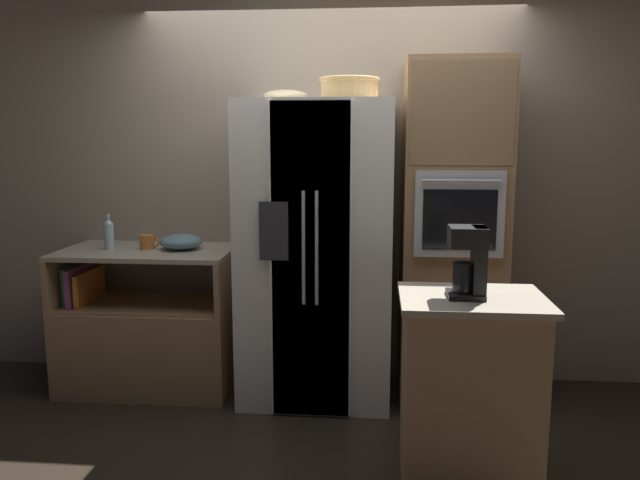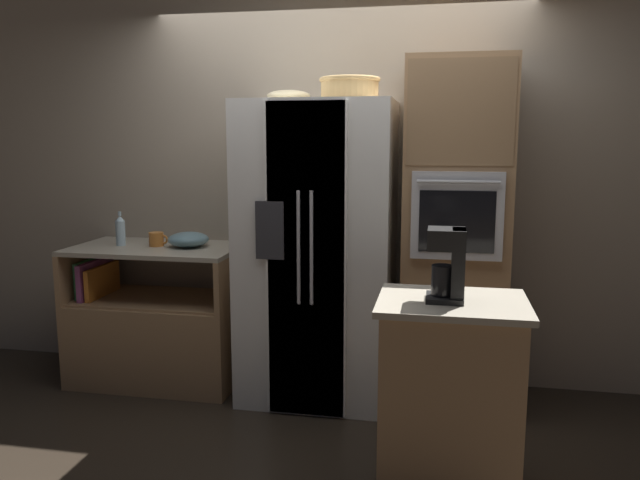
{
  "view_description": "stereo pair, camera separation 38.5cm",
  "coord_description": "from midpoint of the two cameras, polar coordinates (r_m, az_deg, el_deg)",
  "views": [
    {
      "loc": [
        0.31,
        -3.8,
        1.66
      ],
      "look_at": [
        -0.03,
        -0.01,
        1.04
      ],
      "focal_mm": 35.0,
      "sensor_mm": 36.0,
      "label": 1
    },
    {
      "loc": [
        0.7,
        -3.74,
        1.66
      ],
      "look_at": [
        -0.03,
        -0.01,
        1.04
      ],
      "focal_mm": 35.0,
      "sensor_mm": 36.0,
      "label": 2
    }
  ],
  "objects": [
    {
      "name": "ground_plane",
      "position": [
        4.15,
        -2.3,
        -14.3
      ],
      "size": [
        20.0,
        20.0,
        0.0
      ],
      "primitive_type": "plane",
      "color": "black"
    },
    {
      "name": "wicker_basket",
      "position": [
        3.83,
        -0.24,
        13.75
      ],
      "size": [
        0.36,
        0.36,
        0.13
      ],
      "color": "tan",
      "rests_on": "refrigerator"
    },
    {
      "name": "island_counter",
      "position": [
        3.07,
        9.9,
        -13.64
      ],
      "size": [
        0.67,
        0.54,
        0.94
      ],
      "color": "#A87F56",
      "rests_on": "ground_plane"
    },
    {
      "name": "wall_back",
      "position": [
        4.29,
        -1.58,
        5.82
      ],
      "size": [
        12.0,
        0.06,
        2.8
      ],
      "color": "tan",
      "rests_on": "ground_plane"
    },
    {
      "name": "wall_oven",
      "position": [
        3.95,
        9.24,
        0.52
      ],
      "size": [
        0.62,
        0.7,
        2.12
      ],
      "color": "#A87F56",
      "rests_on": "ground_plane"
    },
    {
      "name": "coffee_maker",
      "position": [
        2.86,
        9.91,
        -1.78
      ],
      "size": [
        0.16,
        0.17,
        0.33
      ],
      "color": "black",
      "rests_on": "island_counter"
    },
    {
      "name": "mug",
      "position": [
        4.3,
        -17.98,
        -0.19
      ],
      "size": [
        0.13,
        0.1,
        0.09
      ],
      "color": "orange",
      "rests_on": "counter_left"
    },
    {
      "name": "bottle_tall",
      "position": [
        4.38,
        -21.17,
        0.54
      ],
      "size": [
        0.06,
        0.06,
        0.23
      ],
      "color": "silver",
      "rests_on": "counter_left"
    },
    {
      "name": "refrigerator",
      "position": [
        3.95,
        -3.1,
        -1.16
      ],
      "size": [
        0.94,
        0.77,
        1.89
      ],
      "color": "white",
      "rests_on": "ground_plane"
    },
    {
      "name": "fruit_bowl",
      "position": [
        4.01,
        -6.01,
        13.0
      ],
      "size": [
        0.27,
        0.27,
        0.07
      ],
      "color": "beige",
      "rests_on": "refrigerator"
    },
    {
      "name": "mixing_bowl",
      "position": [
        4.23,
        -15.15,
        -0.17
      ],
      "size": [
        0.27,
        0.27,
        0.1
      ],
      "color": "#668C99",
      "rests_on": "counter_left"
    },
    {
      "name": "counter_left",
      "position": [
        4.44,
        -17.74,
        -8.39
      ],
      "size": [
        1.12,
        0.66,
        0.94
      ],
      "color": "#A87F56",
      "rests_on": "ground_plane"
    }
  ]
}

